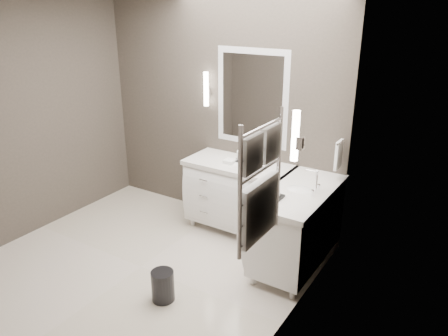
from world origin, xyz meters
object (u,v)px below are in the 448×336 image
Objects in this scene: towel_ladder at (260,189)px; waste_bin at (163,286)px; vanity_right at (298,222)px; vanity_back at (239,192)px.

waste_bin is (-1.02, 0.12, -1.25)m from towel_ladder.
vanity_right is 1.38× the size of towel_ladder.
waste_bin is (-0.79, -1.18, -0.34)m from vanity_right.
vanity_back is at bearing 159.62° from vanity_right.
towel_ladder is (1.10, -1.63, 0.91)m from vanity_back.
vanity_back is 1.55m from waste_bin.
vanity_back and vanity_right have the same top height.
vanity_back is 1.38× the size of towel_ladder.
vanity_back is 0.93m from vanity_right.
towel_ladder is at bearing -55.90° from vanity_back.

